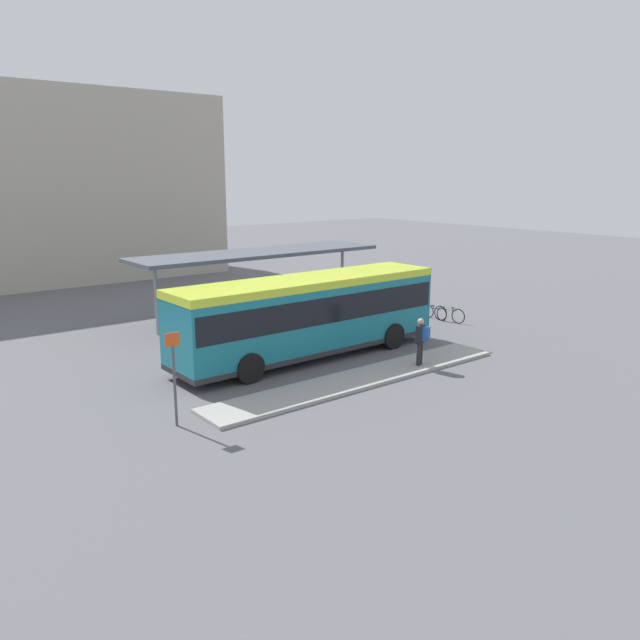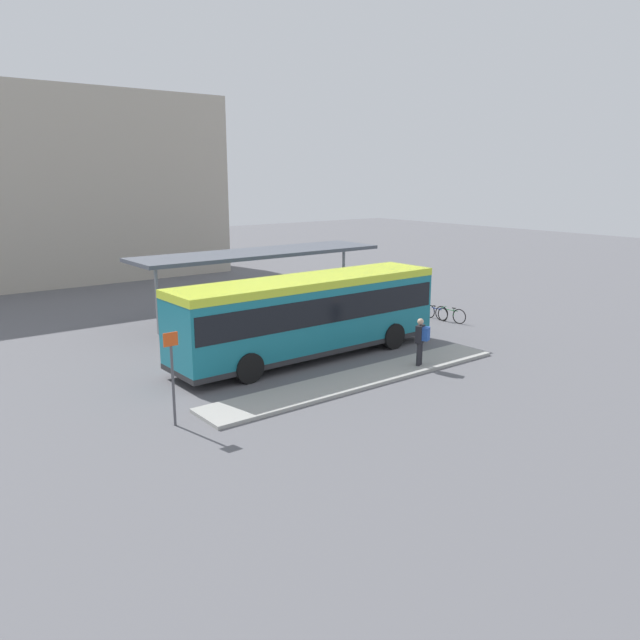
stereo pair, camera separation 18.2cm
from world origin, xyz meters
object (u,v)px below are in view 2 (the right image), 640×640
object	(u,v)px
pedestrian_waiting	(421,339)
platform_sign	(173,374)
potted_planter_near_shelter	(350,303)
bicycle_green	(450,315)
bicycle_blue	(436,313)
city_bus	(309,311)

from	to	relation	value
pedestrian_waiting	platform_sign	bearing A→B (deg)	62.27
potted_planter_near_shelter	platform_sign	xyz separation A→B (m)	(-13.45, -7.86, 0.87)
bicycle_green	bicycle_blue	size ratio (longest dim) A/B	1.11
pedestrian_waiting	potted_planter_near_shelter	bearing A→B (deg)	-48.18
bicycle_green	bicycle_blue	bearing A→B (deg)	-3.73
city_bus	bicycle_green	xyz separation A→B (m)	(9.24, 0.60, -1.50)
bicycle_blue	platform_sign	distance (m)	17.15
city_bus	bicycle_blue	world-z (taller)	city_bus
bicycle_green	pedestrian_waiting	bearing A→B (deg)	114.64
bicycle_green	potted_planter_near_shelter	distance (m)	5.12
potted_planter_near_shelter	platform_sign	size ratio (longest dim) A/B	0.47
bicycle_blue	platform_sign	size ratio (longest dim) A/B	0.57
pedestrian_waiting	platform_sign	world-z (taller)	platform_sign
pedestrian_waiting	platform_sign	distance (m)	9.76
bicycle_green	bicycle_blue	world-z (taller)	bicycle_green
platform_sign	potted_planter_near_shelter	bearing A→B (deg)	30.32
platform_sign	pedestrian_waiting	bearing A→B (deg)	-3.32
potted_planter_near_shelter	platform_sign	bearing A→B (deg)	-149.68
bicycle_blue	potted_planter_near_shelter	size ratio (longest dim) A/B	1.21
bicycle_blue	platform_sign	world-z (taller)	platform_sign
bicycle_green	potted_planter_near_shelter	bearing A→B (deg)	29.04
bicycle_blue	potted_planter_near_shelter	world-z (taller)	potted_planter_near_shelter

